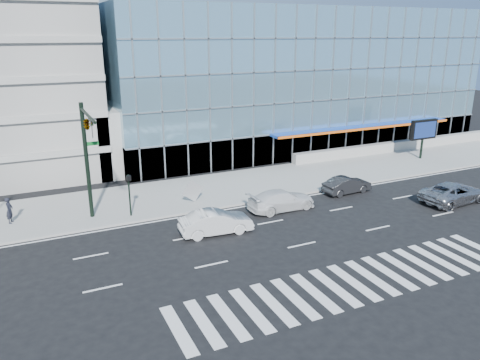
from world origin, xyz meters
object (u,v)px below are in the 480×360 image
object	(u,v)px
white_suv	(281,200)
white_sedan	(216,222)
silver_suv	(454,193)
dark_sedan	(347,185)
ped_signal_post	(129,189)
marquee_sign	(424,130)
traffic_signal	(87,136)
pedestrian	(9,210)
tilted_panel	(193,191)

from	to	relation	value
white_suv	white_sedan	size ratio (longest dim) A/B	1.09
silver_suv	dark_sedan	size ratio (longest dim) A/B	1.36
ped_signal_post	silver_suv	world-z (taller)	ped_signal_post
dark_sedan	marquee_sign	bearing A→B (deg)	-72.02
marquee_sign	traffic_signal	bearing A→B (deg)	-174.08
marquee_sign	white_sedan	bearing A→B (deg)	-162.74
dark_sedan	pedestrian	bearing A→B (deg)	76.49
ped_signal_post	tilted_panel	bearing A→B (deg)	8.88
silver_suv	pedestrian	distance (m)	32.25
traffic_signal	silver_suv	bearing A→B (deg)	-15.54
traffic_signal	dark_sedan	world-z (taller)	traffic_signal
pedestrian	dark_sedan	bearing A→B (deg)	-80.97
ped_signal_post	silver_suv	size ratio (longest dim) A/B	0.53
marquee_sign	pedestrian	size ratio (longest dim) A/B	2.22
silver_suv	traffic_signal	bearing A→B (deg)	69.66
traffic_signal	marquee_sign	size ratio (longest dim) A/B	2.00
marquee_sign	white_suv	distance (m)	21.18
marquee_sign	dark_sedan	size ratio (longest dim) A/B	0.96
silver_suv	pedestrian	size ratio (longest dim) A/B	3.14
traffic_signal	tilted_panel	bearing A→B (deg)	8.76
silver_suv	dark_sedan	distance (m)	8.00
traffic_signal	white_suv	bearing A→B (deg)	-12.26
traffic_signal	tilted_panel	distance (m)	9.08
pedestrian	tilted_panel	size ratio (longest dim) A/B	1.39
marquee_sign	white_suv	bearing A→B (deg)	-162.81
silver_suv	tilted_panel	world-z (taller)	tilted_panel
ped_signal_post	pedestrian	distance (m)	8.06
silver_suv	tilted_panel	size ratio (longest dim) A/B	4.35
white_suv	pedestrian	size ratio (longest dim) A/B	2.87
traffic_signal	ped_signal_post	world-z (taller)	traffic_signal
tilted_panel	ped_signal_post	bearing A→B (deg)	-176.28
pedestrian	silver_suv	bearing A→B (deg)	-88.36
silver_suv	tilted_panel	distance (m)	19.96
white_suv	tilted_panel	size ratio (longest dim) A/B	3.97
white_sedan	dark_sedan	world-z (taller)	white_sedan
silver_suv	white_sedan	distance (m)	18.85
ped_signal_post	dark_sedan	xyz separation A→B (m)	(17.08, -2.20, -1.46)
white_suv	tilted_panel	world-z (taller)	tilted_panel
pedestrian	white_sedan	bearing A→B (deg)	-101.98
traffic_signal	marquee_sign	world-z (taller)	traffic_signal
silver_suv	pedestrian	xyz separation A→B (m)	(-30.75, 9.70, 0.26)
silver_suv	tilted_panel	bearing A→B (deg)	60.76
pedestrian	tilted_panel	distance (m)	12.67
ped_signal_post	marquee_sign	distance (m)	30.67
white_suv	tilted_panel	xyz separation A→B (m)	(-5.47, 3.94, 0.31)
white_suv	silver_suv	bearing A→B (deg)	-110.07
marquee_sign	tilted_panel	world-z (taller)	marquee_sign
traffic_signal	dark_sedan	xyz separation A→B (m)	(19.58, -1.83, -5.48)
marquee_sign	silver_suv	xyz separation A→B (m)	(-7.42, -10.54, -2.28)
silver_suv	white_sedan	world-z (taller)	silver_suv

